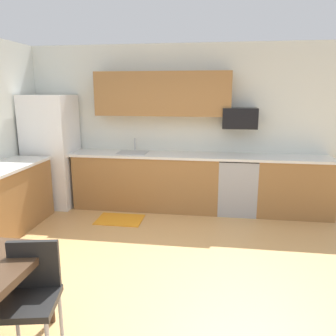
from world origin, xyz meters
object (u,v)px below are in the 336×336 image
object	(u,v)px
refrigerator	(52,151)
chair_near_table	(31,291)
oven_range	(237,185)
microwave	(240,118)

from	to	relation	value
refrigerator	chair_near_table	bearing A→B (deg)	-65.84
oven_range	chair_near_table	size ratio (longest dim) A/B	1.07
oven_range	microwave	world-z (taller)	microwave
oven_range	microwave	distance (m)	1.08
microwave	chair_near_table	size ratio (longest dim) A/B	0.64
microwave	chair_near_table	world-z (taller)	microwave
oven_range	microwave	xyz separation A→B (m)	(-0.00, 0.10, 1.07)
refrigerator	microwave	distance (m)	3.18
refrigerator	chair_near_table	size ratio (longest dim) A/B	2.21
refrigerator	microwave	size ratio (longest dim) A/B	3.49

